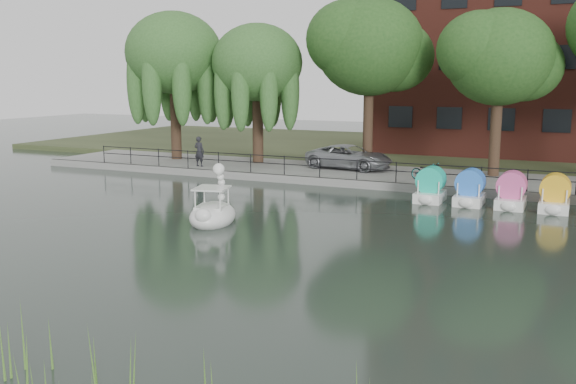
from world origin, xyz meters
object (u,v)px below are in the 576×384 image
Objects in this scene: pedestrian at (199,149)px; swan_boat at (213,211)px; minivan at (349,155)px; bicycle at (427,171)px.

pedestrian is 0.69× the size of swan_boat.
swan_boat reaches higher than minivan.
pedestrian reaches higher than minivan.
minivan is 2.79× the size of pedestrian.
swan_boat is at bearing -176.14° from minivan.
bicycle is 0.60× the size of swan_boat.
pedestrian is at bearing 111.21° from swan_boat.
swan_boat is (-0.69, -13.35, -0.69)m from minivan.
minivan is 1.92× the size of swan_boat.
pedestrian is (-13.01, -0.30, 0.49)m from bicycle.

